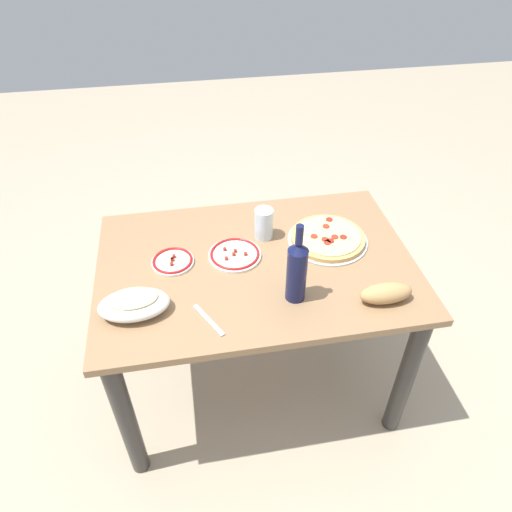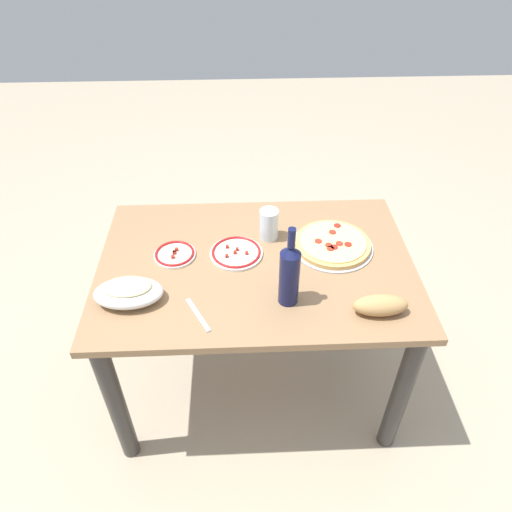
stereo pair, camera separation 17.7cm
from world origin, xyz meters
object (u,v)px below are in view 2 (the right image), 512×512
(dining_table, at_px, (256,287))
(pepperoni_pizza, at_px, (333,244))
(side_plate_near, at_px, (236,253))
(side_plate_far, at_px, (175,254))
(bread_loaf, at_px, (380,305))
(baked_pasta_dish, at_px, (128,292))
(wine_bottle, at_px, (289,273))
(water_glass, at_px, (269,224))

(dining_table, xyz_separation_m, pepperoni_pizza, (0.31, 0.08, 0.15))
(dining_table, bearing_deg, side_plate_near, 147.23)
(side_plate_far, distance_m, bread_loaf, 0.79)
(pepperoni_pizza, bearing_deg, side_plate_near, -175.41)
(baked_pasta_dish, xyz_separation_m, side_plate_near, (0.37, 0.23, -0.03))
(pepperoni_pizza, bearing_deg, dining_table, -165.59)
(dining_table, relative_size, wine_bottle, 3.86)
(dining_table, xyz_separation_m, baked_pasta_dish, (-0.45, -0.18, 0.17))
(bread_loaf, bearing_deg, side_plate_near, 145.74)
(dining_table, distance_m, wine_bottle, 0.35)
(side_plate_near, bearing_deg, water_glass, 37.93)
(baked_pasta_dish, distance_m, wine_bottle, 0.56)
(dining_table, height_order, side_plate_near, side_plate_near)
(pepperoni_pizza, bearing_deg, wine_bottle, -125.55)
(baked_pasta_dish, xyz_separation_m, wine_bottle, (0.55, -0.02, 0.09))
(baked_pasta_dish, xyz_separation_m, side_plate_far, (0.14, 0.23, -0.03))
(wine_bottle, height_order, side_plate_far, wine_bottle)
(wine_bottle, bearing_deg, baked_pasta_dish, 177.49)
(water_glass, distance_m, side_plate_far, 0.39)
(pepperoni_pizza, distance_m, baked_pasta_dish, 0.80)
(bread_loaf, bearing_deg, baked_pasta_dish, 173.59)
(baked_pasta_dish, relative_size, bread_loaf, 1.28)
(water_glass, height_order, side_plate_far, water_glass)
(dining_table, relative_size, bread_loaf, 6.41)
(wine_bottle, relative_size, side_plate_near, 1.51)
(dining_table, distance_m, side_plate_far, 0.35)
(water_glass, bearing_deg, wine_bottle, -82.98)
(dining_table, height_order, water_glass, water_glass)
(water_glass, bearing_deg, side_plate_near, -142.07)
(side_plate_far, bearing_deg, baked_pasta_dish, -120.15)
(wine_bottle, distance_m, side_plate_far, 0.50)
(baked_pasta_dish, bearing_deg, bread_loaf, -6.41)
(dining_table, xyz_separation_m, side_plate_near, (-0.07, 0.05, 0.14))
(pepperoni_pizza, bearing_deg, side_plate_far, -177.28)
(pepperoni_pizza, height_order, wine_bottle, wine_bottle)
(dining_table, bearing_deg, wine_bottle, -63.74)
(dining_table, relative_size, side_plate_near, 5.84)
(dining_table, relative_size, side_plate_far, 7.44)
(baked_pasta_dish, relative_size, side_plate_near, 1.17)
(water_glass, relative_size, side_plate_far, 0.80)
(bread_loaf, bearing_deg, water_glass, 128.89)
(water_glass, relative_size, side_plate_near, 0.63)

